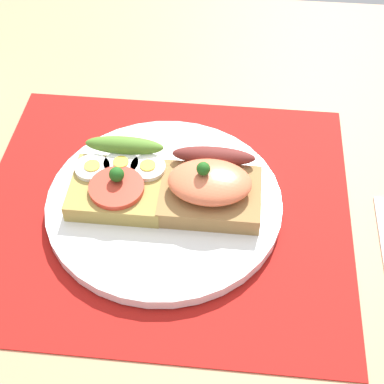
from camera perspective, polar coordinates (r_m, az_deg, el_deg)
ground_plane at (r=63.43cm, az=-2.70°, el=-2.59°), size 120.00×90.00×3.20cm
placemat at (r=62.09cm, az=-2.76°, el=-1.57°), size 40.03×35.61×0.30cm
plate at (r=61.50cm, az=-2.78°, el=-1.11°), size 25.25×25.25×1.24cm
sandwich_egg_tomato at (r=61.41cm, az=-7.27°, el=1.36°), size 9.85×9.69×4.16cm
sandwich_salmon at (r=59.26cm, az=1.84°, el=0.45°), size 10.52×9.37×5.83cm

